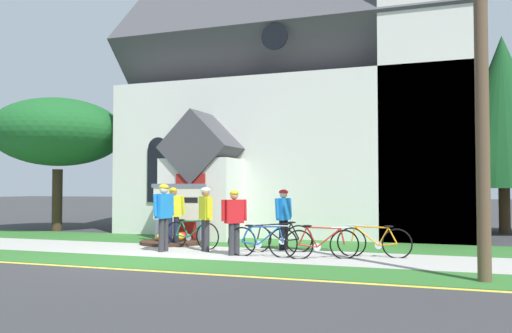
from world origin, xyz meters
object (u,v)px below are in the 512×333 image
at_px(bicycle_black, 262,241).
at_px(cyclist_in_orange_jersey, 284,215).
at_px(church_sign, 178,204).
at_px(bicycle_orange, 374,242).
at_px(cyclist_in_white_jersey, 173,212).
at_px(cyclist_in_green_jersey, 234,218).
at_px(yard_deciduous_tree, 58,133).
at_px(roadside_conifer, 503,112).
at_px(bicycle_yellow, 191,234).
at_px(cyclist_in_yellow_jersey, 164,212).
at_px(bicycle_blue, 278,238).
at_px(cyclist_in_red_jersey, 205,214).
at_px(bicycle_white, 321,243).

relative_size(bicycle_black, cyclist_in_orange_jersey, 1.09).
relative_size(church_sign, cyclist_in_orange_jersey, 1.10).
relative_size(bicycle_orange, cyclist_in_white_jersey, 1.07).
relative_size(church_sign, cyclist_in_green_jersey, 1.11).
bearing_deg(yard_deciduous_tree, cyclist_in_green_jersey, -27.18).
bearing_deg(cyclist_in_white_jersey, roadside_conifer, 40.88).
height_order(bicycle_yellow, yard_deciduous_tree, yard_deciduous_tree).
distance_m(cyclist_in_green_jersey, yard_deciduous_tree, 10.86).
bearing_deg(cyclist_in_yellow_jersey, cyclist_in_green_jersey, -3.02).
bearing_deg(bicycle_blue, bicycle_black, -95.39).
xyz_separation_m(church_sign, cyclist_in_red_jersey, (1.75, -1.79, -0.18)).
height_order(bicycle_yellow, roadside_conifer, roadside_conifer).
relative_size(cyclist_in_green_jersey, yard_deciduous_tree, 0.31).
xyz_separation_m(bicycle_yellow, bicycle_blue, (2.52, -0.06, -0.01)).
xyz_separation_m(cyclist_in_orange_jersey, cyclist_in_white_jersey, (-3.30, -0.04, 0.04)).
relative_size(bicycle_white, cyclist_in_green_jersey, 1.03).
distance_m(bicycle_black, cyclist_in_white_jersey, 3.61).
height_order(bicycle_white, cyclist_in_orange_jersey, cyclist_in_orange_jersey).
distance_m(cyclist_in_red_jersey, cyclist_in_yellow_jersey, 1.09).
relative_size(bicycle_blue, cyclist_in_yellow_jersey, 0.96).
bearing_deg(bicycle_yellow, cyclist_in_red_jersey, -39.15).
relative_size(church_sign, bicycle_orange, 0.99).
relative_size(bicycle_white, cyclist_in_yellow_jersey, 0.94).
bearing_deg(bicycle_yellow, church_sign, 130.80).
bearing_deg(cyclist_in_green_jersey, yard_deciduous_tree, 152.82).
height_order(cyclist_in_orange_jersey, roadside_conifer, roadside_conifer).
relative_size(bicycle_white, cyclist_in_red_jersey, 0.99).
height_order(bicycle_black, cyclist_in_green_jersey, cyclist_in_green_jersey).
bearing_deg(cyclist_in_yellow_jersey, cyclist_in_red_jersey, 22.41).
bearing_deg(cyclist_in_white_jersey, bicycle_white, -16.74).
distance_m(bicycle_orange, cyclist_in_red_jersey, 4.35).
bearing_deg(cyclist_in_orange_jersey, church_sign, 167.91).
distance_m(roadside_conifer, yard_deciduous_tree, 16.84).
distance_m(bicycle_orange, cyclist_in_green_jersey, 3.43).
height_order(cyclist_in_yellow_jersey, yard_deciduous_tree, yard_deciduous_tree).
height_order(bicycle_black, cyclist_in_red_jersey, cyclist_in_red_jersey).
bearing_deg(bicycle_black, bicycle_orange, 18.34).
height_order(bicycle_orange, bicycle_blue, bicycle_blue).
xyz_separation_m(cyclist_in_red_jersey, roadside_conifer, (7.82, 9.04, 3.49)).
height_order(church_sign, cyclist_in_orange_jersey, church_sign).
xyz_separation_m(church_sign, bicycle_orange, (6.04, -1.46, -0.79)).
distance_m(bicycle_black, cyclist_in_yellow_jersey, 2.82).
bearing_deg(bicycle_white, church_sign, 155.89).
bearing_deg(bicycle_yellow, yard_deciduous_tree, 154.06).
distance_m(cyclist_in_yellow_jersey, roadside_conifer, 13.38).
distance_m(church_sign, cyclist_in_white_jersey, 0.86).
bearing_deg(roadside_conifer, cyclist_in_white_jersey, -139.12).
xyz_separation_m(bicycle_orange, bicycle_yellow, (-4.98, 0.23, 0.01)).
distance_m(bicycle_yellow, bicycle_blue, 2.52).
height_order(church_sign, bicycle_yellow, church_sign).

